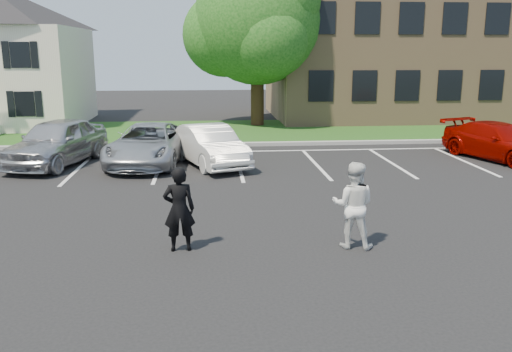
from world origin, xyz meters
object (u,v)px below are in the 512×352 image
Objects in this scene: car_red_compact at (500,142)px; tree at (259,24)px; car_white_sedan at (210,146)px; office_building at (453,48)px; man_white_shirt at (353,205)px; car_silver_minivan at (149,144)px; car_silver_west at (57,142)px; man_black_suit at (179,209)px.

tree is at bearing 110.07° from car_red_compact.
tree is 2.03× the size of car_white_sedan.
man_white_shirt is (-12.10, -22.37, -3.25)m from office_building.
car_white_sedan is at bearing -52.67° from man_white_shirt.
car_white_sedan is (-2.92, 8.52, -0.20)m from man_white_shirt.
tree is 11.73m from car_silver_minivan.
car_silver_west is at bearing -176.00° from car_silver_minivan.
tree is 1.86× the size of car_red_compact.
man_black_suit is 10.21m from car_silver_west.
tree reaches higher than man_white_shirt.
car_white_sedan is at bearing -137.32° from office_building.
car_silver_west reaches higher than car_red_compact.
man_black_suit is 3.59m from man_white_shirt.
man_black_suit reaches higher than car_white_sedan.
car_white_sedan is at bearing 9.34° from car_silver_west.
car_white_sedan is at bearing -98.81° from man_black_suit.
man_white_shirt reaches higher than car_white_sedan.
car_silver_west is at bearing 158.95° from car_red_compact.
office_building is at bearing -99.98° from man_white_shirt.
tree is at bearing 64.81° from car_silver_west.
car_silver_west reaches higher than car_silver_minivan.
office_building is 12.95m from tree.
car_red_compact is (16.30, -0.55, -0.15)m from car_silver_west.
car_red_compact is (13.04, -0.37, -0.04)m from car_silver_minivan.
car_silver_west is at bearing -66.26° from man_black_suit.
office_building is at bearing 17.16° from tree.
car_silver_west is at bearing -147.11° from office_building.
tree is 13.70m from car_red_compact.
car_silver_minivan is (-17.22, -13.41, -3.44)m from office_building.
car_silver_west is 1.13× the size of car_white_sedan.
office_building is 25.64m from man_white_shirt.
car_silver_minivan reaches higher than car_red_compact.
office_building is 5.16× the size of car_white_sedan.
tree is at bearing 54.53° from car_white_sedan.
tree reaches higher than car_silver_west.
car_silver_west is at bearing -29.02° from man_white_shirt.
office_building is 4.58× the size of car_silver_west.
tree reaches higher than office_building.
car_red_compact is at bearing -114.28° from man_white_shirt.
office_building is 14.82m from car_red_compact.
car_silver_minivan is at bearing -41.82° from man_white_shirt.
car_red_compact is (8.14, -9.98, -4.66)m from tree.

